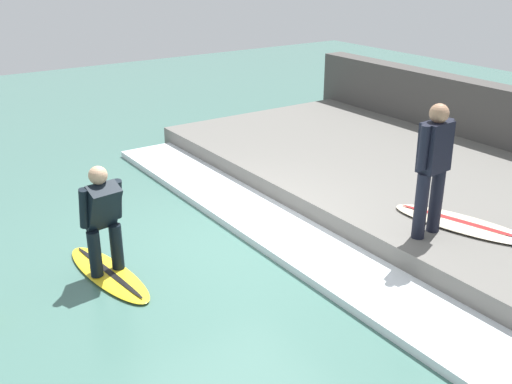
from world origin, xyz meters
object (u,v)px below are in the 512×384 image
Objects in this scene: surfer_waiting_near at (433,163)px; surfboard_waiting_near at (462,224)px; surfer_riding at (102,215)px; surfboard_riding at (108,273)px.

surfer_waiting_near is 0.86× the size of surfboard_waiting_near.
surfer_riding is 0.70× the size of surfboard_waiting_near.
surfer_waiting_near is at bearing 169.36° from surfboard_waiting_near.
surfer_waiting_near reaches higher than surfer_riding.
surfboard_riding is 1.33× the size of surfer_riding.
surfboard_riding is at bearing 151.77° from surfer_waiting_near.
surfer_riding is 4.01m from surfer_waiting_near.
surfer_riding reaches higher than surfboard_riding.
surfboard_riding is 4.56m from surfboard_waiting_near.
surfer_riding is at bearing -159.44° from surfboard_riding.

